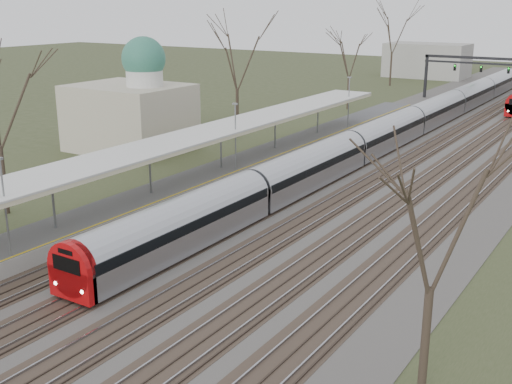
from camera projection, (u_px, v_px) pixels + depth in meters
track_bed at (428, 144)px, 61.30m from camera, size 24.00×160.00×0.22m
platform at (246, 165)px, 51.81m from camera, size 3.50×69.00×1.00m
canopy at (213, 132)px, 47.18m from camera, size 4.10×50.00×3.11m
dome_building at (132, 110)px, 57.80m from camera, size 10.00×8.00×10.30m
signal_gantry at (504, 67)px, 84.16m from camera, size 21.00×0.59×6.08m
tree_west_far at (237, 57)px, 62.24m from camera, size 5.50×5.50×11.33m
tree_east_near at (436, 217)px, 20.55m from camera, size 4.50×4.50×9.27m
train_near at (411, 122)px, 64.71m from camera, size 2.62×90.21×3.05m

